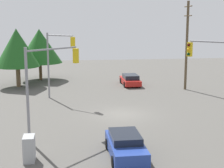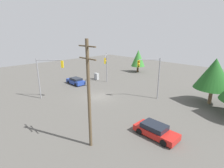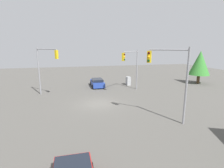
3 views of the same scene
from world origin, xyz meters
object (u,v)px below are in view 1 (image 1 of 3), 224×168
Objects in this scene: traffic_signal_aux at (220,68)px; electrical_cabinet at (29,149)px; sedan_blue at (126,145)px; traffic_signal_cross at (49,74)px; traffic_signal_main at (58,55)px; sedan_red at (130,80)px.

traffic_signal_aux is 13.97m from electrical_cabinet.
electrical_cabinet reaches higher than sedan_blue.
traffic_signal_aux is (-0.34, -11.84, 0.22)m from traffic_signal_cross.
sedan_blue is at bearing -33.49° from traffic_signal_main.
sedan_red is 19.76m from traffic_signal_cross.
sedan_blue is 0.97× the size of sedan_red.
sedan_red is at bearing 19.26° from traffic_signal_cross.
electrical_cabinet is at bearing -0.78° from sedan_blue.
sedan_blue is 16.20m from traffic_signal_main.
traffic_signal_main is at bearing -75.19° from sedan_blue.
traffic_signal_aux is at bearing -80.44° from sedan_red.
sedan_blue is 9.29m from traffic_signal_aux.
sedan_red is at bearing -31.96° from traffic_signal_aux.
sedan_blue is 3.02× the size of electrical_cabinet.
traffic_signal_main reaches higher than electrical_cabinet.
sedan_red is at bearing 79.27° from traffic_signal_main.
traffic_signal_main is at bearing -142.43° from sedan_red.
sedan_blue is 0.67× the size of traffic_signal_main.
traffic_signal_main is 10.78m from traffic_signal_cross.
traffic_signal_main reaches higher than traffic_signal_aux.
electrical_cabinet is at bearing 65.94° from traffic_signal_aux.
traffic_signal_aux is at bearing -2.47° from traffic_signal_main.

